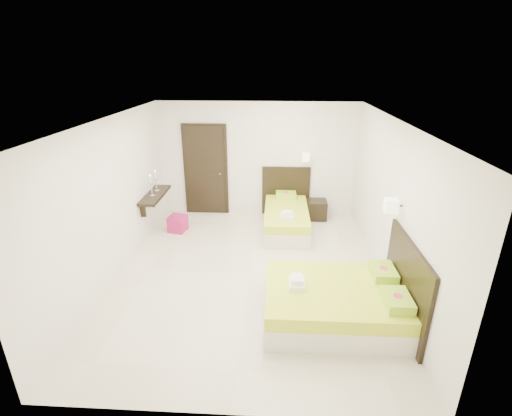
# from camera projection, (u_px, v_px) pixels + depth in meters

# --- Properties ---
(floor) EXTENTS (5.50, 5.50, 0.00)m
(floor) POSITION_uv_depth(u_px,v_px,m) (249.00, 273.00, 6.40)
(floor) COLOR beige
(floor) RESTS_ON ground
(bed_single) EXTENTS (1.11, 1.85, 1.52)m
(bed_single) POSITION_uv_depth(u_px,v_px,m) (286.00, 216.00, 8.03)
(bed_single) COLOR beige
(bed_single) RESTS_ON ground
(bed_double) EXTENTS (1.94, 1.65, 1.60)m
(bed_double) POSITION_uv_depth(u_px,v_px,m) (340.00, 301.00, 5.19)
(bed_double) COLOR beige
(bed_double) RESTS_ON ground
(nightstand) EXTENTS (0.49, 0.44, 0.44)m
(nightstand) POSITION_uv_depth(u_px,v_px,m) (315.00, 209.00, 8.54)
(nightstand) COLOR black
(nightstand) RESTS_ON ground
(ottoman) EXTENTS (0.41, 0.41, 0.34)m
(ottoman) POSITION_uv_depth(u_px,v_px,m) (178.00, 223.00, 7.93)
(ottoman) COLOR #9E154F
(ottoman) RESTS_ON ground
(door) EXTENTS (1.02, 0.15, 2.14)m
(door) POSITION_uv_depth(u_px,v_px,m) (206.00, 170.00, 8.57)
(door) COLOR black
(door) RESTS_ON ground
(console_shelf) EXTENTS (0.35, 1.20, 0.78)m
(console_shelf) POSITION_uv_depth(u_px,v_px,m) (155.00, 195.00, 7.69)
(console_shelf) COLOR black
(console_shelf) RESTS_ON ground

